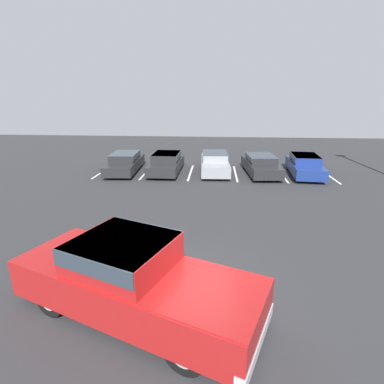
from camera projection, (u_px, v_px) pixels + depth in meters
name	position (u px, v px, depth m)	size (l,w,h in m)	color
ground_plane	(184.00, 289.00, 7.73)	(60.00, 60.00, 0.00)	#2D2D30
stall_stripe_a	(104.00, 171.00, 19.84)	(0.12, 4.08, 0.01)	white
stall_stripe_b	(147.00, 172.00, 19.62)	(0.12, 4.08, 0.01)	white
stall_stripe_c	(191.00, 173.00, 19.40)	(0.12, 4.08, 0.01)	white
stall_stripe_d	(235.00, 173.00, 19.19)	(0.12, 4.08, 0.01)	white
stall_stripe_e	(281.00, 174.00, 18.97)	(0.12, 4.08, 0.01)	white
stall_stripe_f	(328.00, 175.00, 18.75)	(0.12, 4.08, 0.01)	white
pickup_truck	(135.00, 279.00, 6.62)	(6.04, 4.00, 1.80)	#A51919
parked_sedan_a	(125.00, 162.00, 19.50)	(1.99, 4.74, 1.22)	#232326
parked_sedan_b	(166.00, 162.00, 19.29)	(1.86, 4.42, 1.26)	#232326
parked_sedan_c	(215.00, 162.00, 19.35)	(1.91, 4.75, 1.26)	gray
parked_sedan_d	(261.00, 164.00, 18.88)	(2.13, 4.62, 1.20)	#232326
parked_sedan_e	(305.00, 165.00, 18.64)	(2.05, 4.61, 1.26)	navy
wheel_stop_curb	(265.00, 165.00, 21.35)	(1.79, 0.20, 0.14)	#B7B2A8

